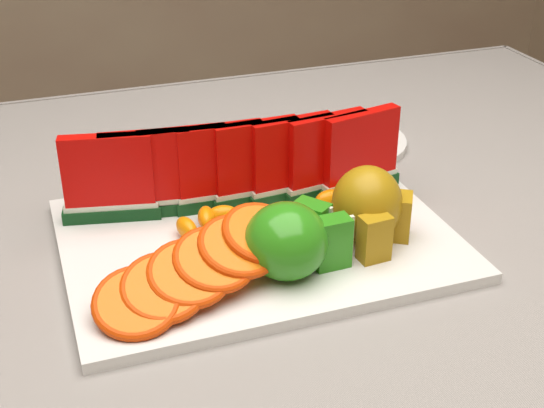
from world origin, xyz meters
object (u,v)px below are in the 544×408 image
(platter, at_px, (257,239))
(apple_cluster, at_px, (293,240))
(side_plate, at_px, (340,142))
(pear_cluster, at_px, (369,207))

(platter, distance_m, apple_cluster, 0.08)
(platter, bearing_deg, apple_cluster, -81.17)
(platter, xyz_separation_m, side_plate, (0.19, 0.21, -0.00))
(apple_cluster, bearing_deg, platter, 98.83)
(side_plate, bearing_deg, apple_cluster, -121.97)
(apple_cluster, distance_m, pear_cluster, 0.10)
(apple_cluster, bearing_deg, side_plate, 58.03)
(pear_cluster, xyz_separation_m, side_plate, (0.08, 0.25, -0.05))
(platter, height_order, side_plate, platter)
(pear_cluster, bearing_deg, apple_cluster, -164.18)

